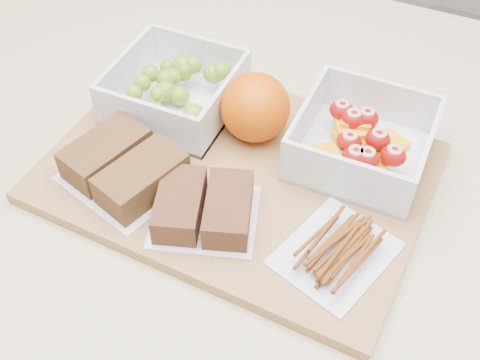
{
  "coord_description": "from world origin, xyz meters",
  "views": [
    {
      "loc": [
        0.19,
        -0.42,
        1.42
      ],
      "look_at": [
        0.01,
        -0.02,
        0.93
      ],
      "focal_mm": 45.0,
      "sensor_mm": 36.0,
      "label": 1
    }
  ],
  "objects_px": {
    "sandwich_bag_left": "(124,167)",
    "cutting_board": "(237,173)",
    "grape_container": "(177,91)",
    "pretzel_bag": "(337,247)",
    "fruit_container": "(361,143)",
    "sandwich_bag_center": "(204,207)",
    "orange": "(255,108)"
  },
  "relations": [
    {
      "from": "grape_container",
      "to": "pretzel_bag",
      "type": "distance_m",
      "value": 0.28
    },
    {
      "from": "grape_container",
      "to": "sandwich_bag_left",
      "type": "xyz_separation_m",
      "value": [
        0.0,
        -0.13,
        -0.01
      ]
    },
    {
      "from": "cutting_board",
      "to": "grape_container",
      "type": "bearing_deg",
      "value": 151.89
    },
    {
      "from": "cutting_board",
      "to": "grape_container",
      "type": "relative_size",
      "value": 2.95
    },
    {
      "from": "grape_container",
      "to": "orange",
      "type": "xyz_separation_m",
      "value": [
        0.11,
        -0.01,
        0.02
      ]
    },
    {
      "from": "cutting_board",
      "to": "grape_container",
      "type": "height_order",
      "value": "grape_container"
    },
    {
      "from": "cutting_board",
      "to": "orange",
      "type": "xyz_separation_m",
      "value": [
        -0.0,
        0.06,
        0.05
      ]
    },
    {
      "from": "grape_container",
      "to": "fruit_container",
      "type": "relative_size",
      "value": 0.98
    },
    {
      "from": "fruit_container",
      "to": "pretzel_bag",
      "type": "relative_size",
      "value": 1.04
    },
    {
      "from": "sandwich_bag_center",
      "to": "orange",
      "type": "bearing_deg",
      "value": 91.19
    },
    {
      "from": "pretzel_bag",
      "to": "fruit_container",
      "type": "bearing_deg",
      "value": 97.41
    },
    {
      "from": "grape_container",
      "to": "pretzel_bag",
      "type": "bearing_deg",
      "value": -27.98
    },
    {
      "from": "orange",
      "to": "pretzel_bag",
      "type": "height_order",
      "value": "orange"
    },
    {
      "from": "orange",
      "to": "sandwich_bag_left",
      "type": "bearing_deg",
      "value": -129.06
    },
    {
      "from": "pretzel_bag",
      "to": "sandwich_bag_left",
      "type": "bearing_deg",
      "value": 179.55
    },
    {
      "from": "grape_container",
      "to": "sandwich_bag_center",
      "type": "xyz_separation_m",
      "value": [
        0.11,
        -0.15,
        -0.01
      ]
    },
    {
      "from": "fruit_container",
      "to": "grape_container",
      "type": "bearing_deg",
      "value": -178.16
    },
    {
      "from": "orange",
      "to": "sandwich_bag_center",
      "type": "relative_size",
      "value": 0.61
    },
    {
      "from": "orange",
      "to": "pretzel_bag",
      "type": "relative_size",
      "value": 0.59
    },
    {
      "from": "sandwich_bag_left",
      "to": "sandwich_bag_center",
      "type": "distance_m",
      "value": 0.11
    },
    {
      "from": "sandwich_bag_left",
      "to": "cutting_board",
      "type": "bearing_deg",
      "value": 31.48
    },
    {
      "from": "cutting_board",
      "to": "grape_container",
      "type": "xyz_separation_m",
      "value": [
        -0.11,
        0.07,
        0.03
      ]
    },
    {
      "from": "grape_container",
      "to": "orange",
      "type": "distance_m",
      "value": 0.11
    },
    {
      "from": "sandwich_bag_left",
      "to": "pretzel_bag",
      "type": "distance_m",
      "value": 0.25
    },
    {
      "from": "fruit_container",
      "to": "orange",
      "type": "distance_m",
      "value": 0.13
    },
    {
      "from": "sandwich_bag_left",
      "to": "orange",
      "type": "bearing_deg",
      "value": 50.94
    },
    {
      "from": "grape_container",
      "to": "fruit_container",
      "type": "xyz_separation_m",
      "value": [
        0.23,
        0.01,
        -0.0
      ]
    },
    {
      "from": "orange",
      "to": "sandwich_bag_center",
      "type": "bearing_deg",
      "value": -88.81
    },
    {
      "from": "grape_container",
      "to": "fruit_container",
      "type": "height_order",
      "value": "fruit_container"
    },
    {
      "from": "sandwich_bag_center",
      "to": "cutting_board",
      "type": "bearing_deg",
      "value": 89.0
    },
    {
      "from": "orange",
      "to": "pretzel_bag",
      "type": "xyz_separation_m",
      "value": [
        0.14,
        -0.13,
        -0.03
      ]
    },
    {
      "from": "sandwich_bag_left",
      "to": "pretzel_bag",
      "type": "bearing_deg",
      "value": -0.45
    }
  ]
}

